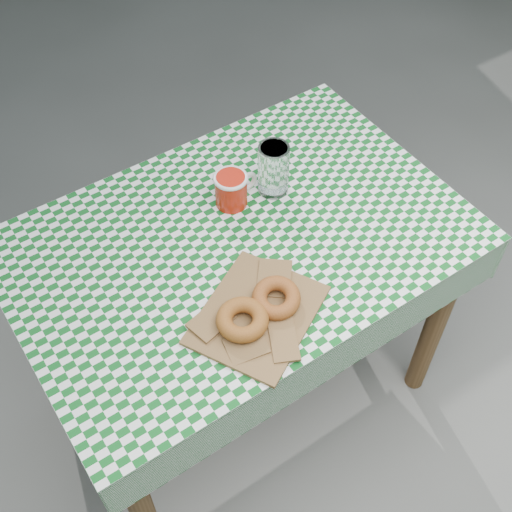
{
  "coord_description": "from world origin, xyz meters",
  "views": [
    {
      "loc": [
        -0.36,
        -0.9,
        1.97
      ],
      "look_at": [
        0.16,
        -0.09,
        0.79
      ],
      "focal_mm": 46.22,
      "sensor_mm": 36.0,
      "label": 1
    }
  ],
  "objects_px": {
    "table": "(241,324)",
    "paper_bag": "(257,314)",
    "coffee_mug": "(231,190)",
    "drinking_glass": "(273,169)"
  },
  "relations": [
    {
      "from": "table",
      "to": "paper_bag",
      "type": "xyz_separation_m",
      "value": [
        -0.09,
        -0.22,
        0.39
      ]
    },
    {
      "from": "paper_bag",
      "to": "coffee_mug",
      "type": "height_order",
      "value": "coffee_mug"
    },
    {
      "from": "drinking_glass",
      "to": "paper_bag",
      "type": "bearing_deg",
      "value": -128.98
    },
    {
      "from": "paper_bag",
      "to": "table",
      "type": "bearing_deg",
      "value": 68.22
    },
    {
      "from": "table",
      "to": "paper_bag",
      "type": "bearing_deg",
      "value": -112.78
    },
    {
      "from": "coffee_mug",
      "to": "drinking_glass",
      "type": "xyz_separation_m",
      "value": [
        0.12,
        -0.02,
        0.03
      ]
    },
    {
      "from": "paper_bag",
      "to": "coffee_mug",
      "type": "relative_size",
      "value": 1.77
    },
    {
      "from": "table",
      "to": "coffee_mug",
      "type": "relative_size",
      "value": 6.71
    },
    {
      "from": "paper_bag",
      "to": "drinking_glass",
      "type": "height_order",
      "value": "drinking_glass"
    },
    {
      "from": "table",
      "to": "paper_bag",
      "type": "height_order",
      "value": "paper_bag"
    }
  ]
}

